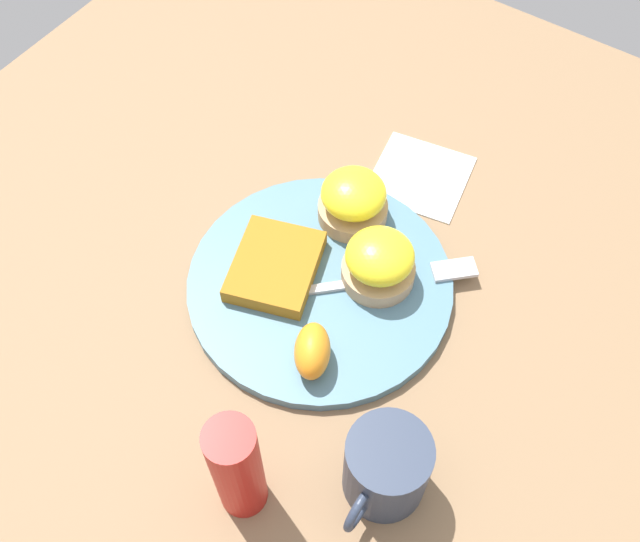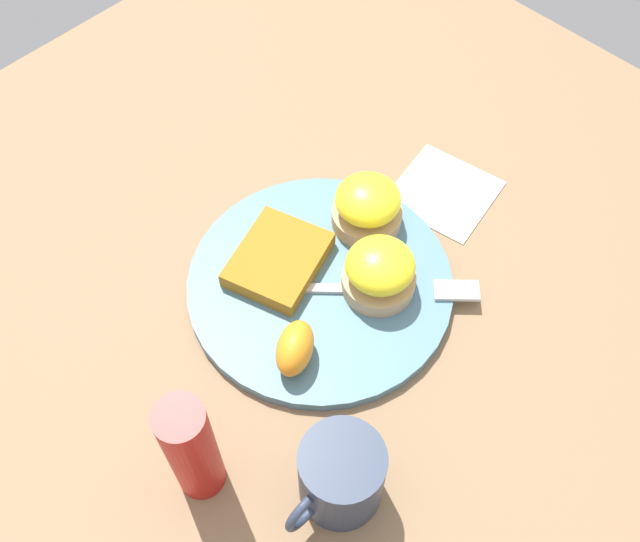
{
  "view_description": "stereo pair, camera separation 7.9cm",
  "coord_description": "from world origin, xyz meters",
  "px_view_note": "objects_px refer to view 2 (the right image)",
  "views": [
    {
      "loc": [
        0.36,
        0.24,
        0.7
      ],
      "look_at": [
        0.0,
        0.0,
        0.03
      ],
      "focal_mm": 42.0,
      "sensor_mm": 36.0,
      "label": 1
    },
    {
      "loc": [
        0.31,
        0.3,
        0.7
      ],
      "look_at": [
        0.0,
        0.0,
        0.03
      ],
      "focal_mm": 42.0,
      "sensor_mm": 36.0,
      "label": 2
    }
  ],
  "objects_px": {
    "orange_wedge": "(295,348)",
    "cup": "(340,476)",
    "fork": "(385,289)",
    "sandwich_benedict_left": "(380,271)",
    "sandwich_benedict_right": "(367,206)",
    "hashbrown_patty": "(278,260)",
    "condiment_bottle": "(192,449)"
  },
  "relations": [
    {
      "from": "cup",
      "to": "hashbrown_patty",
      "type": "bearing_deg",
      "value": -121.09
    },
    {
      "from": "hashbrown_patty",
      "to": "condiment_bottle",
      "type": "distance_m",
      "value": 0.25
    },
    {
      "from": "fork",
      "to": "cup",
      "type": "height_order",
      "value": "cup"
    },
    {
      "from": "condiment_bottle",
      "to": "sandwich_benedict_left",
      "type": "bearing_deg",
      "value": -175.99
    },
    {
      "from": "sandwich_benedict_right",
      "to": "cup",
      "type": "height_order",
      "value": "cup"
    },
    {
      "from": "sandwich_benedict_right",
      "to": "cup",
      "type": "relative_size",
      "value": 0.74
    },
    {
      "from": "sandwich_benedict_left",
      "to": "sandwich_benedict_right",
      "type": "height_order",
      "value": "same"
    },
    {
      "from": "sandwich_benedict_left",
      "to": "sandwich_benedict_right",
      "type": "distance_m",
      "value": 0.09
    },
    {
      "from": "fork",
      "to": "cup",
      "type": "distance_m",
      "value": 0.22
    },
    {
      "from": "sandwich_benedict_left",
      "to": "hashbrown_patty",
      "type": "relative_size",
      "value": 0.75
    },
    {
      "from": "sandwich_benedict_left",
      "to": "orange_wedge",
      "type": "distance_m",
      "value": 0.12
    },
    {
      "from": "sandwich_benedict_right",
      "to": "hashbrown_patty",
      "type": "bearing_deg",
      "value": -14.63
    },
    {
      "from": "sandwich_benedict_right",
      "to": "orange_wedge",
      "type": "distance_m",
      "value": 0.19
    },
    {
      "from": "orange_wedge",
      "to": "cup",
      "type": "distance_m",
      "value": 0.14
    },
    {
      "from": "sandwich_benedict_left",
      "to": "cup",
      "type": "xyz_separation_m",
      "value": [
        0.19,
        0.12,
        0.0
      ]
    },
    {
      "from": "sandwich_benedict_right",
      "to": "hashbrown_patty",
      "type": "xyz_separation_m",
      "value": [
        0.11,
        -0.03,
        -0.02
      ]
    },
    {
      "from": "sandwich_benedict_right",
      "to": "condiment_bottle",
      "type": "relative_size",
      "value": 0.53
    },
    {
      "from": "hashbrown_patty",
      "to": "fork",
      "type": "bearing_deg",
      "value": 118.12
    },
    {
      "from": "fork",
      "to": "hashbrown_patty",
      "type": "bearing_deg",
      "value": -61.88
    },
    {
      "from": "hashbrown_patty",
      "to": "orange_wedge",
      "type": "xyz_separation_m",
      "value": [
        0.07,
        0.09,
        0.01
      ]
    },
    {
      "from": "sandwich_benedict_left",
      "to": "orange_wedge",
      "type": "height_order",
      "value": "sandwich_benedict_left"
    },
    {
      "from": "hashbrown_patty",
      "to": "cup",
      "type": "xyz_separation_m",
      "value": [
        0.13,
        0.22,
        0.02
      ]
    },
    {
      "from": "sandwich_benedict_left",
      "to": "hashbrown_patty",
      "type": "height_order",
      "value": "sandwich_benedict_left"
    },
    {
      "from": "hashbrown_patty",
      "to": "condiment_bottle",
      "type": "xyz_separation_m",
      "value": [
        0.21,
        0.11,
        0.05
      ]
    },
    {
      "from": "hashbrown_patty",
      "to": "condiment_bottle",
      "type": "height_order",
      "value": "condiment_bottle"
    },
    {
      "from": "condiment_bottle",
      "to": "hashbrown_patty",
      "type": "bearing_deg",
      "value": -151.41
    },
    {
      "from": "orange_wedge",
      "to": "cup",
      "type": "bearing_deg",
      "value": 62.55
    },
    {
      "from": "sandwich_benedict_right",
      "to": "condiment_bottle",
      "type": "bearing_deg",
      "value": 14.99
    },
    {
      "from": "sandwich_benedict_right",
      "to": "hashbrown_patty",
      "type": "relative_size",
      "value": 0.75
    },
    {
      "from": "orange_wedge",
      "to": "fork",
      "type": "height_order",
      "value": "orange_wedge"
    },
    {
      "from": "sandwich_benedict_left",
      "to": "sandwich_benedict_right",
      "type": "bearing_deg",
      "value": -129.23
    },
    {
      "from": "sandwich_benedict_left",
      "to": "condiment_bottle",
      "type": "bearing_deg",
      "value": 4.01
    }
  ]
}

